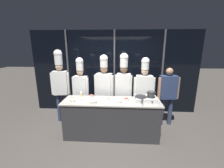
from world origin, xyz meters
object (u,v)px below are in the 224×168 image
Objects in this scene: person_guest at (168,91)px; prep_bowl_chicken at (93,102)px; stock_pot at (151,94)px; prep_bowl_shrimp at (119,101)px; prep_bowl_chili_flakes at (126,99)px; chef_head at (60,80)px; prep_bowl_noodles at (73,100)px; frying_pan at (141,96)px; prep_bowl_bell_pepper at (91,96)px; serving_spoon_slotted at (82,99)px; chef_pastry at (124,83)px; prep_bowl_scallions at (108,98)px; chef_sous at (81,85)px; serving_spoon_solid at (105,104)px; chef_line at (104,84)px; squeeze_bottle_oil at (81,94)px; chef_apprentice at (144,87)px; portable_stove at (146,99)px.

prep_bowl_chicken is at bearing 17.55° from person_guest.
stock_pot is 0.79m from prep_bowl_shrimp.
person_guest is (1.15, 0.61, 0.03)m from prep_bowl_chili_flakes.
prep_bowl_shrimp is at bearing 148.05° from chef_head.
frying_pan is at bearing 4.99° from prep_bowl_noodles.
prep_bowl_bell_pepper is 0.76m from prep_bowl_shrimp.
chef_head reaches higher than prep_bowl_chicken.
prep_bowl_chicken reaches higher than prep_bowl_bell_pepper.
chef_pastry reaches higher than serving_spoon_slotted.
prep_bowl_scallions is 0.05× the size of chef_sous.
prep_bowl_chili_flakes is 1.28× the size of prep_bowl_noodles.
frying_pan is 1.72m from chef_sous.
serving_spoon_solid is (0.58, -0.26, -0.00)m from serving_spoon_slotted.
squeeze_bottle_oil is at bearing 46.95° from chef_line.
prep_bowl_bell_pepper reaches higher than prep_bowl_scallions.
chef_apprentice is (1.10, -0.02, -0.05)m from chef_line.
portable_stove is 0.46m from prep_bowl_chili_flakes.
prep_bowl_chili_flakes is 0.07× the size of chef_sous.
stock_pot is at bearing 41.23° from person_guest.
prep_bowl_bell_pepper is 0.50× the size of serving_spoon_slotted.
person_guest reaches higher than prep_bowl_chili_flakes.
prep_bowl_shrimp is 0.89m from serving_spoon_slotted.
person_guest is (2.42, 0.02, -0.14)m from chef_sous.
chef_sous is 0.94× the size of chef_pastry.
prep_bowl_noodles is at bearing -173.27° from prep_bowl_chili_flakes.
chef_pastry is at bearing -173.24° from chef_line.
frying_pan is 1.52m from squeeze_bottle_oil.
prep_bowl_chicken is 1.64× the size of prep_bowl_noodles.
stock_pot is 0.10× the size of chef_line.
prep_bowl_noodles is at bearing 119.36° from chef_head.
chef_head reaches higher than serving_spoon_slotted.
chef_head reaches higher than prep_bowl_scallions.
chef_sous is at bearing 146.83° from prep_bowl_shrimp.
person_guest is (0.69, 0.62, 0.01)m from portable_stove.
prep_bowl_chicken is 1.09m from chef_pastry.
prep_bowl_chili_flakes is at bearing -10.86° from prep_bowl_bell_pepper.
prep_bowl_chicken is 1.51m from chef_apprentice.
chef_line reaches higher than stock_pot.
person_guest is at bearing 27.97° from prep_bowl_chili_flakes.
chef_sous is 0.96× the size of chef_line.
serving_spoon_solid is (0.39, -0.46, -0.03)m from prep_bowl_bell_pepper.
person_guest is at bearing 37.40° from frying_pan.
chef_line is at bearing 36.34° from squeeze_bottle_oil.
portable_stove is 5.05× the size of prep_bowl_noodles.
squeeze_bottle_oil is 0.43m from chef_sous.
prep_bowl_chicken is at bearing -170.39° from portable_stove.
squeeze_bottle_oil is 0.07× the size of chef_head.
frying_pan is 2.17× the size of serving_spoon_slotted.
chef_line is (0.66, 0.76, 0.20)m from prep_bowl_noodles.
frying_pan reaches higher than prep_bowl_noodles.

